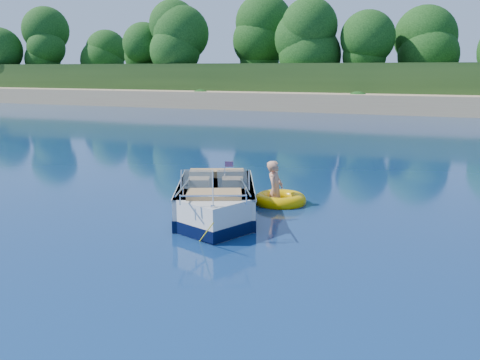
% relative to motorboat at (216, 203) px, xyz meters
% --- Properties ---
extents(ground, '(160.00, 160.00, 0.00)m').
position_rel_motorboat_xyz_m(ground, '(3.18, -2.74, -0.33)').
color(ground, '#091941').
rests_on(ground, ground).
extents(shoreline, '(170.00, 59.00, 6.00)m').
position_rel_motorboat_xyz_m(shoreline, '(3.18, 61.03, 0.65)').
color(shoreline, tan).
rests_on(shoreline, ground).
extents(treeline, '(150.00, 7.12, 8.19)m').
position_rel_motorboat_xyz_m(treeline, '(3.22, 38.27, 5.22)').
color(treeline, black).
rests_on(treeline, ground).
extents(motorboat, '(3.09, 4.77, 1.70)m').
position_rel_motorboat_xyz_m(motorboat, '(0.00, 0.00, 0.00)').
color(motorboat, silver).
rests_on(motorboat, ground).
extents(tow_tube, '(1.65, 1.65, 0.36)m').
position_rel_motorboat_xyz_m(tow_tube, '(1.02, 1.82, -0.24)').
color(tow_tube, '#E1A700').
rests_on(tow_tube, ground).
extents(boy, '(0.45, 0.91, 1.75)m').
position_rel_motorboat_xyz_m(boy, '(0.90, 1.80, -0.33)').
color(boy, tan).
rests_on(boy, ground).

